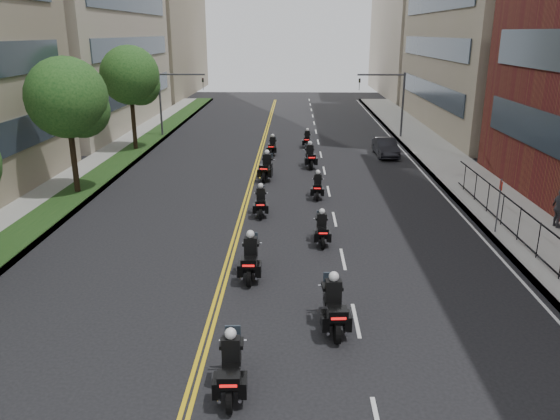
# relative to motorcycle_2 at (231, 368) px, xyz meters

# --- Properties ---
(sidewalk_right) EXTENTS (4.00, 90.00, 0.15)m
(sidewalk_right) POSITION_rel_motorcycle_2_xyz_m (12.40, 18.76, -0.63)
(sidewalk_right) COLOR gray
(sidewalk_right) RESTS_ON ground
(sidewalk_left) EXTENTS (4.00, 90.00, 0.15)m
(sidewalk_left) POSITION_rel_motorcycle_2_xyz_m (-11.60, 18.76, -0.63)
(sidewalk_left) COLOR gray
(sidewalk_left) RESTS_ON ground
(grass_strip) EXTENTS (2.00, 90.00, 0.04)m
(grass_strip) POSITION_rel_motorcycle_2_xyz_m (-10.80, 18.76, -0.53)
(grass_strip) COLOR #173915
(grass_strip) RESTS_ON sidewalk_left
(building_right_far) EXTENTS (15.00, 28.00, 26.00)m
(building_right_far) POSITION_rel_motorcycle_2_xyz_m (21.90, 71.76, 12.30)
(building_right_far) COLOR #AAA189
(building_right_far) RESTS_ON ground
(building_left_far) EXTENTS (16.00, 28.00, 26.00)m
(building_left_far) POSITION_rel_motorcycle_2_xyz_m (-21.60, 71.76, 12.30)
(building_left_far) COLOR gray
(building_left_far) RESTS_ON ground
(street_trees) EXTENTS (4.40, 38.40, 7.98)m
(street_trees) POSITION_rel_motorcycle_2_xyz_m (-10.65, 12.37, 4.43)
(street_trees) COLOR #302215
(street_trees) RESTS_ON ground
(traffic_signal_right) EXTENTS (4.09, 0.20, 5.60)m
(traffic_signal_right) POSITION_rel_motorcycle_2_xyz_m (9.94, 35.76, 3.00)
(traffic_signal_right) COLOR #3F3F44
(traffic_signal_right) RESTS_ON ground
(traffic_signal_left) EXTENTS (4.09, 0.20, 5.60)m
(traffic_signal_left) POSITION_rel_motorcycle_2_xyz_m (-9.14, 35.76, 3.00)
(traffic_signal_left) COLOR #3F3F44
(traffic_signal_left) RESTS_ON ground
(motorcycle_2) EXTENTS (0.58, 2.41, 1.77)m
(motorcycle_2) POSITION_rel_motorcycle_2_xyz_m (0.00, 0.00, 0.00)
(motorcycle_2) COLOR black
(motorcycle_2) RESTS_ON ground
(motorcycle_3) EXTENTS (0.65, 2.55, 1.88)m
(motorcycle_3) POSITION_rel_motorcycle_2_xyz_m (2.82, 3.23, 0.04)
(motorcycle_3) COLOR black
(motorcycle_3) RESTS_ON ground
(motorcycle_4) EXTENTS (0.57, 2.48, 1.84)m
(motorcycle_4) POSITION_rel_motorcycle_2_xyz_m (-0.04, 6.95, 0.02)
(motorcycle_4) COLOR black
(motorcycle_4) RESTS_ON ground
(motorcycle_5) EXTENTS (0.49, 2.11, 1.56)m
(motorcycle_5) POSITION_rel_motorcycle_2_xyz_m (2.80, 10.53, -0.09)
(motorcycle_5) COLOR black
(motorcycle_5) RESTS_ON ground
(motorcycle_6) EXTENTS (0.52, 2.22, 1.64)m
(motorcycle_6) POSITION_rel_motorcycle_2_xyz_m (-0.09, 14.32, -0.05)
(motorcycle_6) COLOR black
(motorcycle_6) RESTS_ON ground
(motorcycle_7) EXTENTS (0.53, 2.12, 1.57)m
(motorcycle_7) POSITION_rel_motorcycle_2_xyz_m (2.90, 17.47, -0.08)
(motorcycle_7) COLOR black
(motorcycle_7) RESTS_ON ground
(motorcycle_8) EXTENTS (0.77, 2.54, 1.88)m
(motorcycle_8) POSITION_rel_motorcycle_2_xyz_m (-0.14, 21.31, 0.04)
(motorcycle_8) COLOR black
(motorcycle_8) RESTS_ON ground
(motorcycle_9) EXTENTS (0.67, 2.44, 1.80)m
(motorcycle_9) POSITION_rel_motorcycle_2_xyz_m (2.66, 24.67, 0.01)
(motorcycle_9) COLOR black
(motorcycle_9) RESTS_ON ground
(motorcycle_10) EXTENTS (0.56, 2.13, 1.57)m
(motorcycle_10) POSITION_rel_motorcycle_2_xyz_m (-0.06, 28.64, -0.08)
(motorcycle_10) COLOR black
(motorcycle_10) RESTS_ON ground
(motorcycle_11) EXTENTS (0.53, 2.06, 1.52)m
(motorcycle_11) POSITION_rel_motorcycle_2_xyz_m (2.61, 31.60, -0.10)
(motorcycle_11) COLOR black
(motorcycle_11) RESTS_ON ground
(parked_sedan) EXTENTS (1.58, 4.12, 1.34)m
(parked_sedan) POSITION_rel_motorcycle_2_xyz_m (8.40, 28.39, -0.03)
(parked_sedan) COLOR black
(parked_sedan) RESTS_ON ground
(pedestrian_c) EXTENTS (0.51, 1.12, 1.88)m
(pedestrian_c) POSITION_rel_motorcycle_2_xyz_m (13.90, 12.47, 0.39)
(pedestrian_c) COLOR #3B3A41
(pedestrian_c) RESTS_ON sidewalk_right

